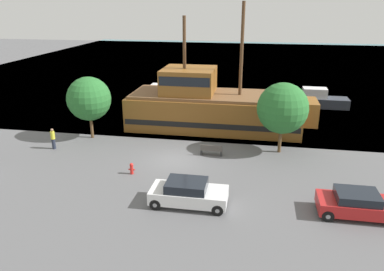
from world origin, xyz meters
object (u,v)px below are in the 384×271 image
object	(u,v)px
moored_boat_outer	(317,100)
bench_promenade_east	(211,150)
parked_car_curb_rear	(188,193)
moored_boat_dockside	(166,92)
fire_hydrant	(132,168)
parked_car_curb_front	(358,204)
pirate_ship	(212,106)
pedestrian_walking_near	(53,139)

from	to	relation	value
moored_boat_outer	bench_promenade_east	world-z (taller)	moored_boat_outer
bench_promenade_east	parked_car_curb_rear	bearing A→B (deg)	-92.91
moored_boat_dockside	fire_hydrant	world-z (taller)	moored_boat_dockside
parked_car_curb_front	bench_promenade_east	bearing A→B (deg)	141.86
moored_boat_dockside	pirate_ship	bearing A→B (deg)	-56.80
pirate_ship	moored_boat_outer	world-z (taller)	pirate_ship
pirate_ship	moored_boat_outer	xyz separation A→B (m)	(10.25, 8.86, -1.19)
pirate_ship	fire_hydrant	world-z (taller)	pirate_ship
moored_boat_outer	fire_hydrant	size ratio (longest dim) A/B	8.01
fire_hydrant	bench_promenade_east	distance (m)	6.19
parked_car_curb_rear	bench_promenade_east	world-z (taller)	parked_car_curb_rear
moored_boat_dockside	bench_promenade_east	bearing A→B (deg)	-65.83
pedestrian_walking_near	moored_boat_dockside	bearing A→B (deg)	75.66
pirate_ship	moored_boat_dockside	world-z (taller)	pirate_ship
moored_boat_dockside	moored_boat_outer	size ratio (longest dim) A/B	1.11
pirate_ship	pedestrian_walking_near	size ratio (longest dim) A/B	9.94
pirate_ship	parked_car_curb_rear	xyz separation A→B (m)	(0.42, -13.67, -1.23)
pirate_ship	fire_hydrant	bearing A→B (deg)	-110.65
moored_boat_dockside	fire_hydrant	distance (m)	21.00
moored_boat_dockside	parked_car_curb_rear	size ratio (longest dim) A/B	1.59
moored_boat_dockside	fire_hydrant	xyz separation A→B (m)	(2.82, -20.81, -0.14)
moored_boat_dockside	moored_boat_outer	xyz separation A→B (m)	(17.02, -1.48, 0.20)
parked_car_curb_rear	pedestrian_walking_near	bearing A→B (deg)	151.22
parked_car_curb_rear	bench_promenade_east	xyz separation A→B (m)	(0.37, 7.19, -0.28)
parked_car_curb_rear	bench_promenade_east	distance (m)	7.20
parked_car_curb_front	parked_car_curb_rear	bearing A→B (deg)	-177.25
bench_promenade_east	pirate_ship	bearing A→B (deg)	96.92
moored_boat_dockside	pedestrian_walking_near	distance (m)	18.16
pirate_ship	moored_boat_dockside	bearing A→B (deg)	123.20
moored_boat_dockside	pedestrian_walking_near	bearing A→B (deg)	-104.34
moored_boat_outer	parked_car_curb_rear	distance (m)	24.59
moored_boat_dockside	pedestrian_walking_near	size ratio (longest dim) A/B	4.15
pirate_ship	bench_promenade_east	size ratio (longest dim) A/B	10.15
pirate_ship	moored_boat_outer	size ratio (longest dim) A/B	2.64
parked_car_curb_rear	bench_promenade_east	bearing A→B (deg)	87.09
bench_promenade_east	pedestrian_walking_near	distance (m)	12.08
parked_car_curb_rear	fire_hydrant	xyz separation A→B (m)	(-4.37, 3.20, -0.30)
bench_promenade_east	fire_hydrant	bearing A→B (deg)	-139.89
fire_hydrant	moored_boat_dockside	bearing A→B (deg)	97.70
moored_boat_dockside	pedestrian_walking_near	world-z (taller)	pedestrian_walking_near
bench_promenade_east	pedestrian_walking_near	world-z (taller)	pedestrian_walking_near
fire_hydrant	pedestrian_walking_near	bearing A→B (deg)	156.24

